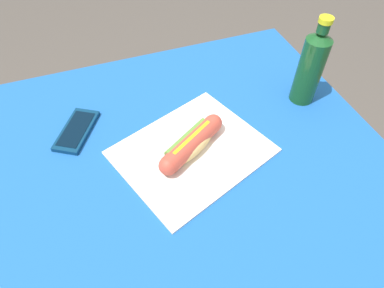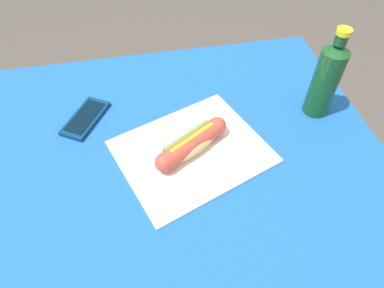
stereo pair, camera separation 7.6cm
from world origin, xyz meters
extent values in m
plane|color=#47423D|center=(0.00, 0.00, 0.00)|extent=(6.00, 6.00, 0.00)
cylinder|color=brown|center=(-0.38, 0.36, 0.37)|extent=(0.07, 0.07, 0.73)
cylinder|color=brown|center=(0.38, 0.36, 0.37)|extent=(0.07, 0.07, 0.73)
cube|color=brown|center=(0.00, 0.00, 0.75)|extent=(0.93, 0.89, 0.03)
cube|color=#19519E|center=(0.00, 0.00, 0.76)|extent=(0.99, 0.95, 0.00)
cube|color=silver|center=(0.04, 0.05, 0.77)|extent=(0.40, 0.37, 0.01)
ellipsoid|color=#DBB26B|center=(0.04, 0.05, 0.79)|extent=(0.16, 0.13, 0.04)
cylinder|color=#B24233|center=(0.04, 0.05, 0.80)|extent=(0.16, 0.12, 0.04)
sphere|color=#B24233|center=(0.11, 0.10, 0.80)|extent=(0.04, 0.04, 0.04)
sphere|color=#B24233|center=(-0.03, 0.01, 0.80)|extent=(0.04, 0.04, 0.04)
cube|color=yellow|center=(0.04, 0.05, 0.82)|extent=(0.11, 0.07, 0.00)
cylinder|color=#568433|center=(0.03, 0.07, 0.81)|extent=(0.12, 0.09, 0.02)
cube|color=#0A2D4C|center=(-0.21, 0.21, 0.77)|extent=(0.13, 0.16, 0.01)
cube|color=black|center=(-0.21, 0.21, 0.78)|extent=(0.11, 0.13, 0.00)
cylinder|color=#14471E|center=(0.38, 0.13, 0.86)|extent=(0.06, 0.06, 0.18)
cone|color=#14471E|center=(0.38, 0.13, 0.96)|extent=(0.06, 0.06, 0.02)
cylinder|color=#14471E|center=(0.38, 0.13, 0.98)|extent=(0.03, 0.03, 0.02)
cylinder|color=yellow|center=(0.38, 0.13, 1.00)|extent=(0.03, 0.03, 0.01)
camera|label=1|loc=(-0.13, -0.42, 1.38)|focal=31.11mm
camera|label=2|loc=(-0.06, -0.44, 1.38)|focal=31.11mm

